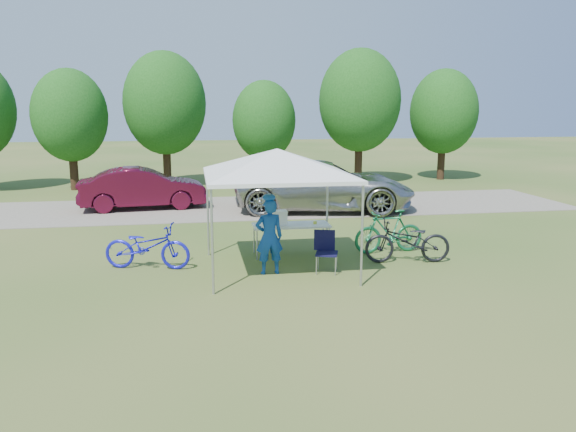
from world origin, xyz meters
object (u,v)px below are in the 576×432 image
folding_chair (326,248)px  cooler (277,218)px  cyclist (269,237)px  sedan (143,188)px  bike_blue (147,246)px  bike_dark (408,241)px  folding_table (291,226)px  bike_green (389,231)px  minivan (324,185)px

folding_chair → cooler: bearing=137.2°
cyclist → sedan: (-3.38, 8.67, -0.08)m
bike_blue → cooler: bearing=-63.9°
bike_blue → sedan: (-0.71, 7.81, 0.24)m
cooler → bike_dark: size_ratio=0.24×
folding_table → cyclist: 1.68m
bike_dark → sedan: (-6.71, 8.34, 0.23)m
folding_table → bike_blue: bearing=-169.4°
cooler → cyclist: cyclist is taller
bike_green → minivan: minivan is taller
folding_chair → sedan: bearing=136.0°
cooler → bike_blue: 3.17m
cyclist → bike_dark: 3.36m
minivan → bike_green: bearing=-167.5°
minivan → sedan: minivan is taller
minivan → bike_dark: bearing=-166.8°
cyclist → bike_green: cyclist is taller
bike_dark → minivan: (-0.38, 6.97, 0.36)m
bike_green → minivan: (-0.25, 6.01, 0.35)m
cooler → bike_dark: bearing=-21.8°
sedan → bike_dark: bearing=-147.1°
folding_table → bike_green: 2.47m
cyclist → bike_blue: bearing=-22.2°
cooler → sedan: 8.11m
folding_table → folding_chair: 1.62m
bike_blue → folding_chair: bearing=-88.4°
folding_chair → sedan: sedan is taller
folding_table → cooler: cooler is taller
sedan → cyclist: bearing=-164.6°
folding_chair → minivan: minivan is taller
cooler → cyclist: (-0.40, -1.50, -0.12)m
folding_table → bike_dark: (2.58, -1.17, -0.20)m
folding_chair → cooler: cooler is taller
folding_table → cooler: (-0.35, 0.00, 0.22)m
cyclist → folding_chair: bearing=174.5°
cooler → minivan: size_ratio=0.08×
folding_table → bike_green: bearing=-4.8°
cooler → bike_blue: (-3.07, -0.64, -0.44)m
folding_table → sedan: (-4.13, 7.17, 0.02)m
cooler → sedan: (-3.78, 7.17, -0.20)m
folding_table → minivan: 6.20m
folding_chair → bike_green: 2.35m
bike_dark → folding_table: bearing=-107.4°
cooler → minivan: 6.34m
bike_green → minivan: 6.02m
folding_table → bike_green: bike_green is taller
bike_dark → minivan: size_ratio=0.32×
folding_chair → minivan: 7.53m
folding_chair → folding_table: bearing=126.3°
folding_chair → bike_blue: 4.03m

